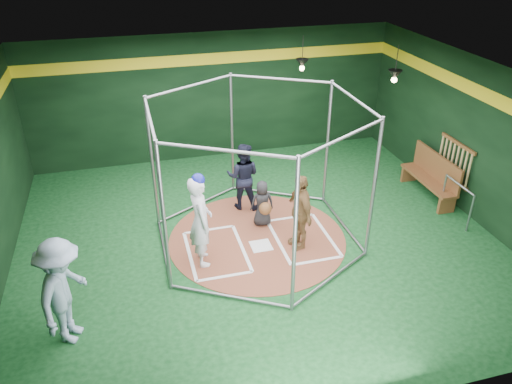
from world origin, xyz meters
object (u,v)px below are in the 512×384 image
object	(u,v)px
batter_figure	(200,220)
visitor_leopard	(300,211)
dugout_bench	(432,175)
umpire	(243,176)

from	to	relation	value
batter_figure	visitor_leopard	bearing A→B (deg)	0.59
visitor_leopard	dugout_bench	world-z (taller)	visitor_leopard
visitor_leopard	umpire	world-z (taller)	visitor_leopard
batter_figure	umpire	distance (m)	2.29
batter_figure	umpire	size ratio (longest dim) A/B	1.22
umpire	batter_figure	bearing A→B (deg)	77.55
visitor_leopard	umpire	distance (m)	1.99
batter_figure	dugout_bench	distance (m)	6.04
batter_figure	visitor_leopard	size ratio (longest dim) A/B	1.20
umpire	dugout_bench	xyz separation A→B (m)	(4.60, -0.67, -0.26)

